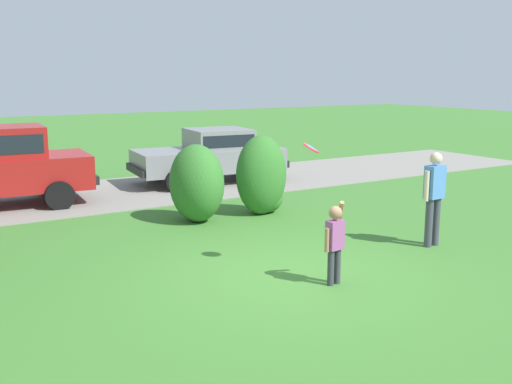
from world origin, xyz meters
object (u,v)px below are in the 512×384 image
object	(u,v)px
frisbee	(311,148)
parked_sedan	(212,154)
child_thrower	(335,238)
adult_onlooker	(434,194)

from	to	relation	value
frisbee	parked_sedan	bearing A→B (deg)	73.83
parked_sedan	child_thrower	size ratio (longest dim) A/B	3.54
frisbee	adult_onlooker	bearing A→B (deg)	-0.13
child_thrower	frisbee	bearing A→B (deg)	86.26
child_thrower	adult_onlooker	xyz separation A→B (m)	(2.84, 0.69, 0.27)
frisbee	adult_onlooker	size ratio (longest dim) A/B	0.17
parked_sedan	child_thrower	xyz separation A→B (m)	(-2.35, -8.66, -0.13)
adult_onlooker	frisbee	bearing A→B (deg)	179.87
child_thrower	adult_onlooker	world-z (taller)	adult_onlooker
parked_sedan	adult_onlooker	bearing A→B (deg)	-86.53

